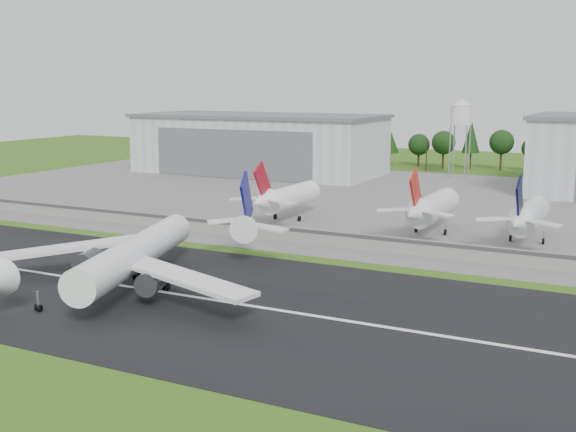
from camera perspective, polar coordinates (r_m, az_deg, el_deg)
The scene contains 13 objects.
ground at distance 109.73m, azimuth -7.80°, elevation -8.15°, with size 600.00×600.00×0.00m, color #315B15.
runway at distance 117.65m, azimuth -5.02°, elevation -6.79°, with size 320.00×60.00×0.10m, color black.
runway_centerline at distance 117.63m, azimuth -5.02°, elevation -6.76°, with size 220.00×1.00×0.02m, color white.
apron at distance 216.56m, azimuth 10.51°, elevation 0.98°, with size 320.00×150.00×0.10m, color slate.
blast_fence at distance 155.94m, azimuth 3.72°, elevation -1.83°, with size 240.00×0.61×3.50m.
hangar_west at distance 287.49m, azimuth -2.31°, elevation 5.74°, with size 97.00×44.00×23.20m.
water_tower at distance 278.10m, azimuth 13.53°, elevation 7.98°, with size 8.40×8.40×29.40m.
utility_poles at distance 293.51m, azimuth 14.97°, elevation 3.21°, with size 230.00×3.00×12.00m, color black, non-canonical shape.
treeline at distance 308.10m, azimuth 15.55°, elevation 3.51°, with size 320.00×16.00×22.00m, color black, non-canonical shape.
main_airliner at distance 126.18m, azimuth -12.12°, elevation -3.52°, with size 54.74×58.05×18.17m.
parked_jet_red_a at distance 184.08m, azimuth -0.27°, elevation 1.47°, with size 7.36×31.29×16.75m.
parked_jet_red_b at distance 170.39m, azimuth 11.13°, elevation 0.61°, with size 7.36×31.29×16.93m.
parked_jet_navy at distance 165.97m, azimuth 18.37°, elevation -0.06°, with size 7.36×31.29×16.69m.
Camera 1 is at (59.76, -85.26, 34.62)m, focal length 45.00 mm.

